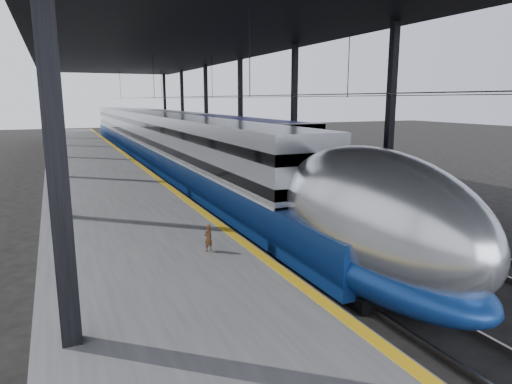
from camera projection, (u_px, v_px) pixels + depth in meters
ground at (254, 262)px, 15.31m from camera, size 160.00×160.00×0.00m
platform at (93, 170)px, 31.75m from camera, size 6.00×80.00×1.00m
yellow_strip at (134, 161)px, 32.76m from camera, size 0.30×80.00×0.01m
rails at (203, 169)px, 35.00m from camera, size 6.52×80.00×0.16m
canopy at (165, 45)px, 32.17m from camera, size 18.00×75.00×9.47m
tgv_train at (159, 141)px, 37.28m from camera, size 2.97×65.20×4.25m
second_train at (180, 130)px, 50.26m from camera, size 2.91×56.05×4.01m
child at (208, 238)px, 13.25m from camera, size 0.35×0.30×0.81m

